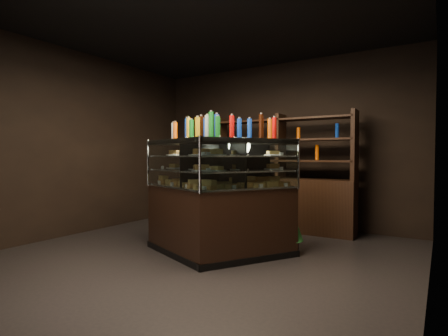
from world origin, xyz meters
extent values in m
plane|color=black|center=(0.00, 0.00, 0.00)|extent=(5.00, 5.00, 0.00)
cube|color=black|center=(0.00, 2.50, 1.50)|extent=(5.00, 0.02, 3.00)
cube|color=black|center=(2.50, 0.00, 1.50)|extent=(0.02, 5.00, 3.00)
cube|color=black|center=(-2.50, 0.00, 1.50)|extent=(0.02, 5.00, 3.00)
cube|color=black|center=(0.00, 0.00, 3.00)|extent=(5.00, 5.00, 0.02)
cube|color=black|center=(0.42, 0.24, 0.44)|extent=(1.28, 1.49, 0.88)
cube|color=black|center=(0.42, 0.24, 0.04)|extent=(1.32, 1.54, 0.08)
cube|color=black|center=(0.42, 0.24, 1.47)|extent=(1.28, 1.49, 0.06)
cube|color=silver|center=(0.42, 0.24, 0.89)|extent=(1.21, 1.42, 0.02)
cube|color=silver|center=(0.42, 0.24, 1.09)|extent=(1.21, 1.42, 0.02)
cube|color=silver|center=(0.42, 0.24, 1.28)|extent=(1.21, 1.42, 0.02)
cube|color=white|center=(0.71, 0.05, 1.19)|extent=(0.72, 1.14, 0.62)
cylinder|color=silver|center=(1.06, 0.63, 1.19)|extent=(0.03, 0.03, 0.64)
cylinder|color=silver|center=(0.35, -0.51, 1.19)|extent=(0.03, 0.03, 0.64)
cube|color=black|center=(-0.16, 0.05, 0.44)|extent=(1.49, 1.11, 0.88)
cube|color=black|center=(-0.16, 0.05, 0.04)|extent=(1.54, 1.15, 0.08)
cube|color=black|center=(-0.16, 0.05, 1.47)|extent=(1.49, 1.11, 0.06)
cube|color=silver|center=(-0.16, 0.05, 0.89)|extent=(1.42, 1.04, 0.02)
cube|color=silver|center=(-0.16, 0.05, 1.09)|extent=(1.42, 1.04, 0.02)
cube|color=silver|center=(-0.16, 0.05, 1.28)|extent=(1.42, 1.04, 0.02)
cube|color=white|center=(-0.28, -0.27, 1.19)|extent=(1.25, 0.50, 0.62)
cylinder|color=silver|center=(0.35, -0.51, 1.19)|extent=(0.03, 0.03, 0.64)
cylinder|color=silver|center=(-0.90, -0.02, 1.19)|extent=(0.03, 0.03, 0.64)
cube|color=#CC8B49|center=(0.15, -0.26, 0.93)|extent=(0.17, 0.20, 0.06)
cube|color=#CC8B49|center=(0.25, -0.10, 0.93)|extent=(0.17, 0.20, 0.06)
cube|color=#CC8B49|center=(0.35, 0.06, 0.93)|extent=(0.17, 0.20, 0.06)
cube|color=#CC8B49|center=(0.45, 0.22, 0.93)|extent=(0.17, 0.20, 0.06)
cube|color=#CC8B49|center=(0.54, 0.38, 0.93)|extent=(0.17, 0.20, 0.06)
cube|color=#CC8B49|center=(0.64, 0.54, 0.93)|extent=(0.17, 0.20, 0.06)
cube|color=#CC8B49|center=(0.74, 0.70, 0.93)|extent=(0.17, 0.20, 0.06)
cylinder|color=white|center=(0.15, -0.20, 1.11)|extent=(0.24, 0.24, 0.02)
cube|color=#CC8B49|center=(0.15, -0.20, 1.15)|extent=(0.16, 0.19, 0.05)
cylinder|color=white|center=(0.42, 0.24, 1.11)|extent=(0.24, 0.24, 0.02)
cube|color=#CC8B49|center=(0.42, 0.24, 1.15)|extent=(0.16, 0.19, 0.05)
cylinder|color=white|center=(0.69, 0.67, 1.11)|extent=(0.24, 0.24, 0.02)
cube|color=#CC8B49|center=(0.69, 0.67, 1.15)|extent=(0.16, 0.19, 0.05)
cylinder|color=white|center=(0.15, -0.20, 1.30)|extent=(0.24, 0.24, 0.02)
cube|color=#CC8B49|center=(0.15, -0.20, 1.33)|extent=(0.16, 0.19, 0.05)
cylinder|color=white|center=(0.42, 0.24, 1.30)|extent=(0.24, 0.24, 0.02)
cube|color=#CC8B49|center=(0.42, 0.24, 1.33)|extent=(0.16, 0.19, 0.05)
cylinder|color=white|center=(0.69, 0.67, 1.30)|extent=(0.24, 0.24, 0.02)
cube|color=#CC8B49|center=(0.69, 0.67, 1.33)|extent=(0.16, 0.19, 0.05)
cube|color=#CC8B49|center=(-0.69, 0.22, 0.93)|extent=(0.20, 0.15, 0.06)
cube|color=#CC8B49|center=(-0.52, 0.15, 0.93)|extent=(0.20, 0.15, 0.06)
cube|color=#CC8B49|center=(-0.34, 0.08, 0.93)|extent=(0.20, 0.15, 0.06)
cube|color=#CC8B49|center=(-0.17, 0.02, 0.93)|extent=(0.20, 0.15, 0.06)
cube|color=#CC8B49|center=(0.01, -0.05, 0.93)|extent=(0.20, 0.15, 0.06)
cube|color=#CC8B49|center=(0.18, -0.12, 0.93)|extent=(0.20, 0.15, 0.06)
cube|color=#CC8B49|center=(0.36, -0.19, 0.93)|extent=(0.20, 0.15, 0.06)
cylinder|color=white|center=(-0.63, 0.23, 1.11)|extent=(0.24, 0.24, 0.02)
cube|color=#CC8B49|center=(-0.63, 0.23, 1.15)|extent=(0.19, 0.14, 0.05)
cylinder|color=white|center=(-0.16, 0.05, 1.11)|extent=(0.24, 0.24, 0.02)
cube|color=#CC8B49|center=(-0.16, 0.05, 1.15)|extent=(0.19, 0.14, 0.05)
cylinder|color=white|center=(0.32, -0.14, 1.11)|extent=(0.24, 0.24, 0.02)
cube|color=#CC8B49|center=(0.32, -0.14, 1.15)|extent=(0.19, 0.14, 0.05)
cylinder|color=white|center=(-0.63, 0.23, 1.30)|extent=(0.24, 0.24, 0.02)
cube|color=#CC8B49|center=(-0.63, 0.23, 1.33)|extent=(0.19, 0.14, 0.05)
cylinder|color=white|center=(-0.16, 0.05, 1.30)|extent=(0.24, 0.24, 0.02)
cube|color=#CC8B49|center=(-0.16, 0.05, 1.33)|extent=(0.19, 0.14, 0.05)
cylinder|color=white|center=(0.32, -0.14, 1.30)|extent=(0.24, 0.24, 0.02)
cube|color=#CC8B49|center=(0.32, -0.14, 1.33)|extent=(0.19, 0.14, 0.05)
cylinder|color=black|center=(0.12, -0.24, 1.64)|extent=(0.06, 0.06, 0.28)
cylinder|color=silver|center=(0.12, -0.24, 1.79)|extent=(0.03, 0.03, 0.02)
cylinder|color=#B20C0A|center=(0.19, -0.12, 1.64)|extent=(0.06, 0.06, 0.28)
cylinder|color=silver|center=(0.19, -0.12, 1.79)|extent=(0.03, 0.03, 0.02)
cylinder|color=#147223|center=(0.27, 0.00, 1.64)|extent=(0.06, 0.06, 0.28)
cylinder|color=silver|center=(0.27, 0.00, 1.79)|extent=(0.03, 0.03, 0.02)
cylinder|color=yellow|center=(0.34, 0.12, 1.64)|extent=(0.06, 0.06, 0.28)
cylinder|color=silver|center=(0.34, 0.12, 1.79)|extent=(0.03, 0.03, 0.02)
cylinder|color=#0F38B2|center=(0.42, 0.24, 1.64)|extent=(0.06, 0.06, 0.28)
cylinder|color=silver|center=(0.42, 0.24, 1.79)|extent=(0.03, 0.03, 0.02)
cylinder|color=#D8590A|center=(0.49, 0.36, 1.64)|extent=(0.06, 0.06, 0.28)
cylinder|color=silver|center=(0.49, 0.36, 1.79)|extent=(0.03, 0.03, 0.02)
cylinder|color=silver|center=(0.57, 0.48, 1.64)|extent=(0.06, 0.06, 0.28)
cylinder|color=silver|center=(0.57, 0.48, 1.79)|extent=(0.03, 0.03, 0.02)
cylinder|color=black|center=(0.64, 0.60, 1.64)|extent=(0.06, 0.06, 0.28)
cylinder|color=silver|center=(0.64, 0.60, 1.79)|extent=(0.03, 0.03, 0.02)
cylinder|color=#B20C0A|center=(0.72, 0.71, 1.64)|extent=(0.06, 0.06, 0.28)
cylinder|color=silver|center=(0.72, 0.71, 1.79)|extent=(0.03, 0.03, 0.02)
cylinder|color=black|center=(-0.68, 0.25, 1.64)|extent=(0.06, 0.06, 0.28)
cylinder|color=silver|center=(-0.68, 0.25, 1.79)|extent=(0.03, 0.03, 0.02)
cylinder|color=#B20C0A|center=(-0.55, 0.20, 1.64)|extent=(0.06, 0.06, 0.28)
cylinder|color=silver|center=(-0.55, 0.20, 1.79)|extent=(0.03, 0.03, 0.02)
cylinder|color=#147223|center=(-0.42, 0.15, 1.64)|extent=(0.06, 0.06, 0.28)
cylinder|color=silver|center=(-0.42, 0.15, 1.79)|extent=(0.03, 0.03, 0.02)
cylinder|color=yellow|center=(-0.29, 0.10, 1.64)|extent=(0.06, 0.06, 0.28)
cylinder|color=silver|center=(-0.29, 0.10, 1.79)|extent=(0.03, 0.03, 0.02)
cylinder|color=#0F38B2|center=(-0.16, 0.05, 1.64)|extent=(0.06, 0.06, 0.28)
cylinder|color=silver|center=(-0.16, 0.05, 1.79)|extent=(0.03, 0.03, 0.02)
cylinder|color=#D8590A|center=(-0.03, 0.00, 1.64)|extent=(0.06, 0.06, 0.28)
cylinder|color=silver|center=(-0.03, 0.00, 1.79)|extent=(0.03, 0.03, 0.02)
cylinder|color=silver|center=(0.11, -0.06, 1.64)|extent=(0.06, 0.06, 0.28)
cylinder|color=silver|center=(0.11, -0.06, 1.79)|extent=(0.03, 0.03, 0.02)
cylinder|color=black|center=(0.24, -0.11, 1.64)|extent=(0.06, 0.06, 0.28)
cylinder|color=silver|center=(0.24, -0.11, 1.79)|extent=(0.03, 0.03, 0.02)
cylinder|color=#B20C0A|center=(0.37, -0.16, 1.64)|extent=(0.06, 0.06, 0.28)
cylinder|color=silver|center=(0.37, -0.16, 1.79)|extent=(0.03, 0.03, 0.02)
cylinder|color=black|center=(0.91, 0.72, 0.09)|extent=(0.24, 0.24, 0.18)
cone|color=#1A5E1F|center=(0.91, 0.72, 0.42)|extent=(0.35, 0.35, 0.49)
cone|color=#1A5E1F|center=(0.91, 0.72, 0.58)|extent=(0.28, 0.28, 0.34)
cube|color=black|center=(0.22, 2.05, 0.45)|extent=(2.51, 0.47, 0.90)
cube|color=black|center=(-1.00, 2.02, 1.45)|extent=(0.07, 0.38, 1.10)
cube|color=black|center=(0.22, 2.05, 1.45)|extent=(0.07, 0.38, 1.10)
cube|color=black|center=(1.44, 2.08, 1.45)|extent=(0.07, 0.38, 1.10)
cube|color=black|center=(0.22, 2.05, 1.20)|extent=(2.46, 0.43, 0.03)
cube|color=black|center=(0.22, 2.05, 1.55)|extent=(2.46, 0.43, 0.03)
cube|color=black|center=(0.22, 2.05, 1.90)|extent=(2.46, 0.43, 0.03)
cylinder|color=black|center=(-0.73, 2.03, 1.32)|extent=(0.06, 0.06, 0.22)
cylinder|color=#B20C0A|center=(-0.41, 2.04, 1.32)|extent=(0.06, 0.06, 0.22)
cylinder|color=#147223|center=(-0.10, 2.04, 1.32)|extent=(0.06, 0.06, 0.22)
cylinder|color=yellow|center=(0.22, 2.05, 1.32)|extent=(0.06, 0.06, 0.22)
cylinder|color=#0F38B2|center=(0.53, 2.06, 1.32)|extent=(0.06, 0.06, 0.22)
cylinder|color=#D8590A|center=(0.85, 2.06, 1.32)|extent=(0.06, 0.06, 0.22)
cylinder|color=silver|center=(1.17, 2.07, 1.32)|extent=(0.06, 0.06, 0.22)
camera|label=1|loc=(2.59, -3.60, 1.28)|focal=28.00mm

